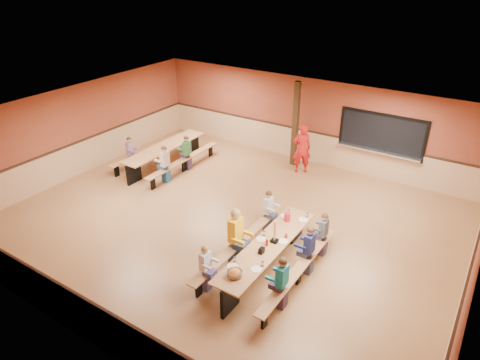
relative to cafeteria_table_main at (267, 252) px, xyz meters
The scene contains 23 objects.
ground 2.40m from the cafeteria_table_main, 146.83° to the left, with size 12.00×12.00×0.00m, color brown.
room_envelope 2.34m from the cafeteria_table_main, 146.83° to the left, with size 12.04×10.04×3.02m.
kitchen_pass_through 6.35m from the cafeteria_table_main, 84.11° to the left, with size 2.78×0.28×1.38m.
structural_post 6.15m from the cafeteria_table_main, 110.79° to the left, with size 0.18×0.18×3.00m, color #2F200F.
cafeteria_table_main is the anchor object (origin of this frame).
cafeteria_table_second 6.66m from the cafeteria_table_main, 152.35° to the left, with size 1.91×3.70×0.74m.
seated_child_white_left 1.52m from the cafeteria_table_main, 122.81° to the right, with size 0.34×0.28×1.15m, color silver, non-canonical shape.
seated_adult_yellow 0.85m from the cafeteria_table_main, behind, with size 0.48×0.39×1.44m, color yellow, non-canonical shape.
seated_child_grey_left 1.70m from the cafeteria_table_main, 118.97° to the left, with size 0.36×0.29×1.19m, color silver, non-canonical shape.
seated_child_teal_right 1.19m from the cafeteria_table_main, 46.00° to the right, with size 0.38×0.31×1.24m, color teal, non-canonical shape.
seated_child_navy_right 0.96m from the cafeteria_table_main, 29.94° to the left, with size 0.39×0.32×1.24m, color navy, non-canonical shape.
seated_child_char_right 1.54m from the cafeteria_table_main, 57.57° to the left, with size 0.34×0.28×1.16m, color #44474E, non-canonical shape.
seated_child_purple_sec 7.09m from the cafeteria_table_main, 161.49° to the left, with size 0.35×0.29×1.17m, color #7B536F, non-canonical shape.
seated_child_green_sec 6.05m from the cafeteria_table_main, 146.97° to the left, with size 0.38×0.31×1.22m, color #326C3A, non-canonical shape.
seated_child_tan_sec 5.52m from the cafeteria_table_main, 156.75° to the left, with size 0.38×0.31×1.24m, color #BDA596, non-canonical shape.
standing_woman 5.52m from the cafeteria_table_main, 107.57° to the left, with size 0.63×0.41×1.72m, color red.
punch_pitcher 1.20m from the cafeteria_table_main, 94.74° to the left, with size 0.16×0.16×0.22m, color #B01728.
chip_bowl 1.35m from the cafeteria_table_main, 91.41° to the right, with size 0.32×0.32×0.15m, color orange, non-canonical shape.
napkin_dispenser 0.44m from the cafeteria_table_main, 83.64° to the right, with size 0.10×0.14×0.13m, color black.
condiment_mustard 0.30m from the cafeteria_table_main, 139.39° to the right, with size 0.06×0.06×0.17m, color yellow.
condiment_ketchup 0.30m from the cafeteria_table_main, 89.82° to the right, with size 0.06×0.06×0.17m, color #B2140F.
table_paddle 0.40m from the cafeteria_table_main, 67.49° to the left, with size 0.16×0.16×0.56m.
place_settings 0.27m from the cafeteria_table_main, ahead, with size 0.65×3.30×0.11m, color beige, non-canonical shape.
Camera 1 is at (5.78, -8.36, 6.56)m, focal length 32.00 mm.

